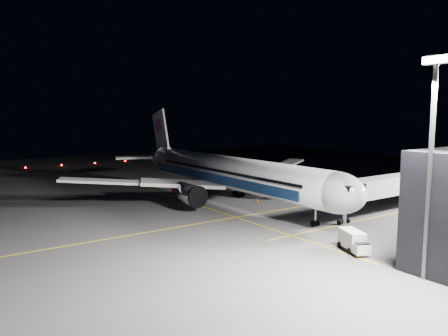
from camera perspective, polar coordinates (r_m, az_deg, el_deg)
name	(u,v)px	position (r m, az deg, el deg)	size (l,w,h in m)	color
ground	(229,202)	(77.47, 0.68, -4.44)	(200.00, 200.00, 0.00)	#4C4C4F
guide_line_main	(266,212)	(69.77, 5.49, -5.77)	(0.25, 80.00, 0.01)	gold
guide_line_cross	(200,206)	(74.21, -3.10, -4.97)	(70.00, 0.25, 0.01)	gold
guide_line_side	(369,218)	(68.96, 18.47, -6.27)	(0.25, 40.00, 0.01)	gold
airliner	(226,172)	(77.47, 0.22, -0.57)	(61.48, 54.22, 16.64)	silver
jet_bridge	(403,183)	(74.65, 22.31, -1.85)	(3.60, 34.40, 6.30)	#B2B2B7
floodlight_mast_south	(431,149)	(44.03, 25.43, 2.29)	(2.40, 0.67, 20.70)	#59595E
taxiway_lights	(95,163)	(141.63, -16.54, 0.63)	(0.44, 60.44, 0.44)	#FF140A
service_truck	(354,241)	(52.10, 16.59, -9.10)	(4.92, 3.51, 2.35)	white
baggage_tug	(279,190)	(85.60, 7.25, -2.82)	(2.72, 2.28, 1.82)	black
safety_cone_a	(257,200)	(77.57, 4.33, -4.20)	(0.44, 0.44, 0.66)	#E35F09
safety_cone_b	(286,199)	(79.27, 8.15, -4.02)	(0.42, 0.42, 0.64)	#E35F09
safety_cone_c	(242,192)	(84.91, 2.31, -3.19)	(0.46, 0.46, 0.69)	#E35F09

